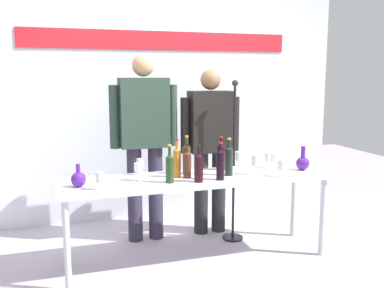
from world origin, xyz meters
The scene contains 24 objects.
ground_plane centered at (0.00, 0.00, 0.00)m, with size 10.00×10.00×0.00m, color #B4A8B8.
back_wall centered at (0.00, 1.33, 1.50)m, with size 4.20×0.11×3.00m.
display_table centered at (0.00, 0.00, 0.68)m, with size 2.29×0.58×0.74m.
decanter_blue_left centered at (-0.98, -0.05, 0.80)m, with size 0.12×0.12×0.18m.
decanter_blue_right centered at (0.99, -0.05, 0.81)m, with size 0.12×0.12×0.22m.
presenter_left centered at (-0.33, 0.60, 1.04)m, with size 0.64×0.22×1.78m.
presenter_right centered at (0.33, 0.60, 0.94)m, with size 0.61×0.22×1.65m.
wine_bottle_0 centered at (-0.05, -0.18, 0.87)m, with size 0.07×0.07×0.30m.
wine_bottle_1 centered at (-0.09, -0.01, 0.86)m, with size 0.07×0.07×0.29m.
wine_bottle_2 centered at (0.14, -0.16, 0.88)m, with size 0.07×0.07×0.31m.
wine_bottle_3 centered at (0.27, -0.04, 0.88)m, with size 0.07×0.07×0.32m.
wine_bottle_4 centered at (-0.27, -0.13, 0.87)m, with size 0.07×0.07×0.31m.
wine_bottle_5 centered at (-0.06, 0.13, 0.88)m, with size 0.07×0.07×0.34m.
wine_bottle_6 centered at (0.29, 0.20, 0.87)m, with size 0.08×0.08×0.30m.
wine_bottle_7 centered at (-0.17, 0.04, 0.88)m, with size 0.07×0.07×0.33m.
wine_glass_left_0 centered at (-0.83, -0.18, 0.83)m, with size 0.06×0.06×0.14m.
wine_glass_left_1 centered at (-0.50, 0.01, 0.85)m, with size 0.07×0.07×0.15m.
wine_glass_left_2 centered at (-0.45, 0.20, 0.84)m, with size 0.06×0.06×0.14m.
wine_glass_right_0 centered at (0.73, 0.14, 0.84)m, with size 0.06×0.06×0.14m.
wine_glass_right_1 centered at (0.46, 0.18, 0.85)m, with size 0.06×0.06×0.16m.
wine_glass_right_2 centered at (0.50, -0.08, 0.86)m, with size 0.06×0.06×0.17m.
wine_glass_right_3 centered at (0.75, 0.04, 0.85)m, with size 0.06×0.06×0.15m.
wine_glass_right_4 centered at (0.68, -0.21, 0.84)m, with size 0.07×0.07×0.14m.
microphone_stand centered at (0.48, 0.34, 0.52)m, with size 0.20×0.20×1.55m.
Camera 1 is at (-1.10, -3.35, 1.59)m, focal length 39.98 mm.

